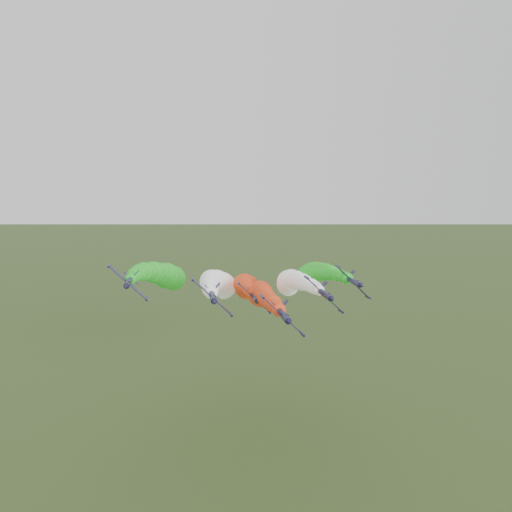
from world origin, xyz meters
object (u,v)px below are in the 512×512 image
(jet_trail, at_px, (246,286))
(jet_outer_right, at_px, (312,275))
(jet_inner_left, at_px, (218,284))
(jet_inner_right, at_px, (291,282))
(jet_lead, at_px, (262,295))
(jet_outer_left, at_px, (163,275))

(jet_trail, bearing_deg, jet_outer_right, -26.27)
(jet_inner_left, relative_size, jet_inner_right, 1.01)
(jet_lead, bearing_deg, jet_trail, 91.29)
(jet_lead, bearing_deg, jet_inner_left, 138.17)
(jet_inner_left, xyz_separation_m, jet_outer_right, (26.25, 8.37, 0.25))
(jet_inner_left, bearing_deg, jet_lead, -41.83)
(jet_outer_left, relative_size, jet_trail, 1.00)
(jet_outer_right, height_order, jet_trail, jet_outer_right)
(jet_inner_left, bearing_deg, jet_outer_right, 17.68)
(jet_inner_right, relative_size, jet_trail, 0.99)
(jet_outer_left, distance_m, jet_outer_right, 39.98)
(jet_lead, height_order, jet_outer_right, jet_outer_right)
(jet_inner_right, height_order, jet_outer_left, jet_outer_left)
(jet_lead, height_order, jet_inner_left, jet_inner_left)
(jet_outer_right, distance_m, jet_trail, 19.55)
(jet_inner_right, height_order, jet_trail, jet_inner_right)
(jet_inner_left, xyz_separation_m, jet_trail, (9.11, 16.83, -3.89))
(jet_lead, xyz_separation_m, jet_outer_left, (-23.40, 17.67, 2.30))
(jet_lead, bearing_deg, jet_outer_left, 142.94)
(jet_inner_left, distance_m, jet_outer_left, 16.44)
(jet_trail, bearing_deg, jet_outer_left, -161.08)
(jet_inner_left, bearing_deg, jet_inner_right, 0.60)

